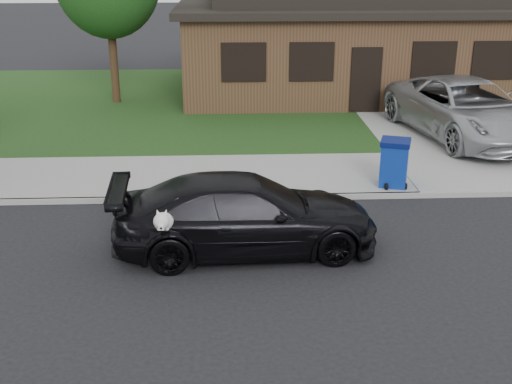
{
  "coord_description": "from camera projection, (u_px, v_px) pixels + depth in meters",
  "views": [
    {
      "loc": [
        -0.55,
        -9.78,
        5.25
      ],
      "look_at": [
        -0.05,
        1.12,
        1.1
      ],
      "focal_mm": 45.0,
      "sensor_mm": 36.0,
      "label": 1
    }
  ],
  "objects": [
    {
      "name": "sidewalk",
      "position": [
        251.0,
        175.0,
        15.67
      ],
      "size": [
        60.0,
        3.0,
        0.12
      ],
      "primitive_type": "cube",
      "color": "gray",
      "rests_on": "ground"
    },
    {
      "name": "minivan",
      "position": [
        466.0,
        109.0,
        18.31
      ],
      "size": [
        3.81,
        6.34,
        1.65
      ],
      "primitive_type": "imported",
      "rotation": [
        0.0,
        0.0,
        0.19
      ],
      "color": "#A8ABB0",
      "rests_on": "driveway"
    },
    {
      "name": "house",
      "position": [
        346.0,
        36.0,
        24.44
      ],
      "size": [
        12.6,
        8.6,
        4.65
      ],
      "color": "#422B1C",
      "rests_on": "ground"
    },
    {
      "name": "recycling_bin",
      "position": [
        394.0,
        162.0,
        14.67
      ],
      "size": [
        0.82,
        0.82,
        1.09
      ],
      "rotation": [
        0.0,
        0.0,
        -0.32
      ],
      "color": "navy",
      "rests_on": "sidewalk"
    },
    {
      "name": "lawn",
      "position": [
        243.0,
        102.0,
        23.14
      ],
      "size": [
        60.0,
        13.0,
        0.13
      ],
      "primitive_type": "cube",
      "color": "#193814",
      "rests_on": "ground"
    },
    {
      "name": "driveway",
      "position": [
        431.0,
        121.0,
        20.59
      ],
      "size": [
        4.5,
        13.0,
        0.14
      ],
      "primitive_type": "cube",
      "color": "gray",
      "rests_on": "ground"
    },
    {
      "name": "ground",
      "position": [
        262.0,
        275.0,
        11.02
      ],
      "size": [
        120.0,
        120.0,
        0.0
      ],
      "primitive_type": "plane",
      "color": "black",
      "rests_on": "ground"
    },
    {
      "name": "curb",
      "position": [
        254.0,
        198.0,
        14.27
      ],
      "size": [
        60.0,
        0.12,
        0.12
      ],
      "primitive_type": "cube",
      "color": "gray",
      "rests_on": "ground"
    },
    {
      "name": "sedan",
      "position": [
        245.0,
        214.0,
        11.71
      ],
      "size": [
        4.96,
        2.42,
        1.41
      ],
      "rotation": [
        0.0,
        0.0,
        1.64
      ],
      "color": "black",
      "rests_on": "ground"
    }
  ]
}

